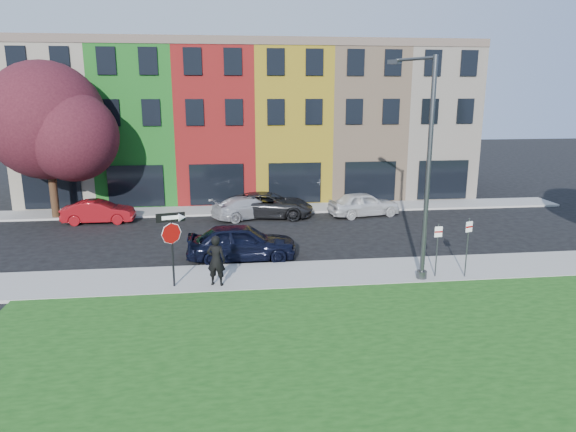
{
  "coord_description": "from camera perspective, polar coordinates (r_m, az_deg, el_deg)",
  "views": [
    {
      "loc": [
        -4.32,
        -16.29,
        7.22
      ],
      "look_at": [
        -1.89,
        4.0,
        2.26
      ],
      "focal_mm": 32.0,
      "sensor_mm": 36.0,
      "label": 1
    }
  ],
  "objects": [
    {
      "name": "sidewalk_near",
      "position": [
        21.53,
        10.73,
        -6.05
      ],
      "size": [
        40.0,
        3.0,
        0.12
      ],
      "primitive_type": "cube",
      "color": "gray",
      "rests_on": "ground"
    },
    {
      "name": "rowhouse_block",
      "position": [
        37.58,
        -4.1,
        10.2
      ],
      "size": [
        30.0,
        10.12,
        10.0
      ],
      "color": "beige",
      "rests_on": "ground"
    },
    {
      "name": "parked_car_silver",
      "position": [
        30.07,
        -4.33,
        0.97
      ],
      "size": [
        5.15,
        5.81,
        1.29
      ],
      "primitive_type": "imported",
      "rotation": [
        0.0,
        0.0,
        1.99
      ],
      "color": "#9F9FA3",
      "rests_on": "ground"
    },
    {
      "name": "stop_sign",
      "position": [
        19.28,
        -12.82,
        -2.0
      ],
      "size": [
        1.03,
        0.27,
        2.83
      ],
      "rotation": [
        0.0,
        0.0,
        0.22
      ],
      "color": "black",
      "rests_on": "sidewalk_near"
    },
    {
      "name": "parked_car_dark",
      "position": [
        30.28,
        -2.17,
        1.24
      ],
      "size": [
        4.06,
        6.0,
        1.46
      ],
      "primitive_type": "imported",
      "rotation": [
        0.0,
        0.0,
        1.41
      ],
      "color": "black",
      "rests_on": "ground"
    },
    {
      "name": "ground",
      "position": [
        18.34,
        7.48,
        -9.68
      ],
      "size": [
        120.0,
        120.0,
        0.0
      ],
      "primitive_type": "plane",
      "color": "black",
      "rests_on": "ground"
    },
    {
      "name": "tree_purple",
      "position": [
        32.15,
        -25.03,
        9.3
      ],
      "size": [
        7.88,
        6.9,
        8.82
      ],
      "color": "black",
      "rests_on": "sidewalk_far"
    },
    {
      "name": "man",
      "position": [
        19.43,
        -7.99,
        -4.91
      ],
      "size": [
        0.95,
        0.83,
        1.94
      ],
      "primitive_type": "imported",
      "rotation": [
        0.0,
        0.0,
        2.86
      ],
      "color": "black",
      "rests_on": "sidewalk_near"
    },
    {
      "name": "parking_sign_b",
      "position": [
        21.15,
        19.34,
        -2.62
      ],
      "size": [
        0.31,
        0.14,
        2.36
      ],
      "rotation": [
        0.0,
        0.0,
        0.34
      ],
      "color": "#404345",
      "rests_on": "sidewalk_near"
    },
    {
      "name": "sidewalk_far",
      "position": [
        32.13,
        -4.3,
        0.72
      ],
      "size": [
        40.0,
        2.4,
        0.12
      ],
      "primitive_type": "cube",
      "color": "gray",
      "rests_on": "ground"
    },
    {
      "name": "parked_car_white",
      "position": [
        30.85,
        8.43,
        1.33
      ],
      "size": [
        3.29,
        4.88,
        1.45
      ],
      "primitive_type": "imported",
      "rotation": [
        0.0,
        0.0,
        1.76
      ],
      "color": "silver",
      "rests_on": "ground"
    },
    {
      "name": "parked_car_red",
      "position": [
        30.81,
        -20.3,
        0.45
      ],
      "size": [
        1.42,
        3.94,
        1.29
      ],
      "primitive_type": "imported",
      "rotation": [
        0.0,
        0.0,
        1.58
      ],
      "color": "maroon",
      "rests_on": "ground"
    },
    {
      "name": "parking_sign_a",
      "position": [
        20.83,
        16.27,
        -3.0
      ],
      "size": [
        0.32,
        0.09,
        2.13
      ],
      "rotation": [
        0.0,
        0.0,
        0.09
      ],
      "color": "#404345",
      "rests_on": "sidewalk_near"
    },
    {
      "name": "sedan_near",
      "position": [
        22.6,
        -5.17,
        -2.89
      ],
      "size": [
        1.97,
        4.79,
        1.62
      ],
      "primitive_type": "imported",
      "rotation": [
        0.0,
        0.0,
        1.57
      ],
      "color": "black",
      "rests_on": "ground"
    },
    {
      "name": "street_lamp",
      "position": [
        20.0,
        14.91,
        4.91
      ],
      "size": [
        1.3,
        2.41,
        8.39
      ],
      "rotation": [
        0.0,
        0.0,
        0.43
      ],
      "color": "#404345",
      "rests_on": "sidewalk_near"
    }
  ]
}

